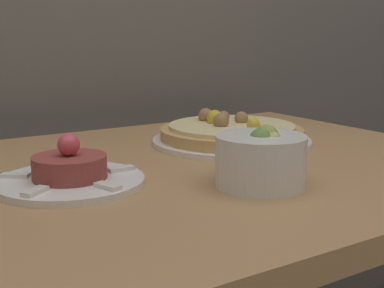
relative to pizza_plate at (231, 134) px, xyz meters
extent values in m
cube|color=#AD7F51|center=(-0.16, -0.10, -0.04)|extent=(1.02, 0.76, 0.03)
cylinder|color=#AD7F51|center=(0.29, 0.22, -0.40)|extent=(0.06, 0.06, 0.70)
cylinder|color=white|center=(0.00, 0.00, -0.01)|extent=(0.31, 0.31, 0.01)
cylinder|color=tan|center=(0.00, 0.00, 0.00)|extent=(0.28, 0.28, 0.02)
cylinder|color=beige|center=(0.00, 0.00, 0.02)|extent=(0.25, 0.25, 0.01)
sphere|color=#997047|center=(-0.03, 0.00, 0.03)|extent=(0.03, 0.03, 0.03)
sphere|color=#997047|center=(-0.02, 0.07, 0.03)|extent=(0.03, 0.03, 0.03)
sphere|color=#997047|center=(0.03, 0.01, 0.03)|extent=(0.03, 0.03, 0.03)
sphere|color=gold|center=(0.00, -0.06, 0.03)|extent=(0.03, 0.03, 0.03)
sphere|color=#997047|center=(0.01, 0.05, 0.03)|extent=(0.02, 0.02, 0.02)
sphere|color=gold|center=(-0.02, 0.03, 0.03)|extent=(0.03, 0.03, 0.03)
cylinder|color=white|center=(-0.37, -0.11, -0.01)|extent=(0.21, 0.21, 0.01)
cylinder|color=#933D38|center=(-0.37, -0.11, 0.01)|extent=(0.11, 0.11, 0.03)
sphere|color=#DB4C5B|center=(-0.37, -0.11, 0.04)|extent=(0.03, 0.03, 0.03)
cube|color=white|center=(-0.29, -0.11, -0.01)|extent=(0.04, 0.02, 0.01)
cube|color=white|center=(-0.34, -0.03, -0.01)|extent=(0.03, 0.04, 0.01)
cube|color=white|center=(-0.43, -0.06, -0.01)|extent=(0.04, 0.04, 0.01)
cube|color=white|center=(-0.43, -0.16, -0.01)|extent=(0.04, 0.04, 0.01)
cube|color=white|center=(-0.34, -0.18, -0.01)|extent=(0.03, 0.04, 0.01)
cylinder|color=white|center=(-0.14, -0.26, 0.02)|extent=(0.13, 0.13, 0.07)
sphere|color=#8EA34C|center=(-0.13, -0.25, 0.05)|extent=(0.04, 0.04, 0.04)
sphere|color=#8EA34C|center=(-0.14, -0.25, 0.05)|extent=(0.03, 0.03, 0.03)
sphere|color=#668E42|center=(-0.14, -0.26, 0.05)|extent=(0.03, 0.03, 0.03)
sphere|color=#668E42|center=(-0.14, -0.26, 0.05)|extent=(0.03, 0.03, 0.03)
sphere|color=#B7BC70|center=(-0.13, -0.27, 0.05)|extent=(0.02, 0.02, 0.02)
camera|label=1|loc=(-0.62, -0.82, 0.19)|focal=50.00mm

